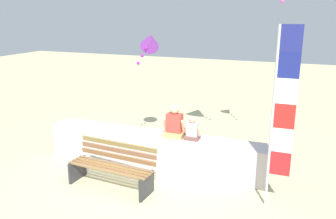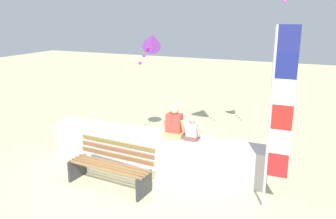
{
  "view_description": "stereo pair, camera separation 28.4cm",
  "coord_description": "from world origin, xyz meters",
  "px_view_note": "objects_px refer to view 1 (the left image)",
  "views": [
    {
      "loc": [
        3.11,
        -6.08,
        3.44
      ],
      "look_at": [
        0.38,
        0.81,
        1.39
      ],
      "focal_mm": 37.55,
      "sensor_mm": 36.0,
      "label": 1
    },
    {
      "loc": [
        3.37,
        -5.97,
        3.44
      ],
      "look_at": [
        0.38,
        0.81,
        1.39
      ],
      "focal_mm": 37.55,
      "sensor_mm": 36.0,
      "label": 2
    }
  ],
  "objects_px": {
    "flag_banner": "(281,110)",
    "park_bench": "(112,166)",
    "person_adult": "(174,124)",
    "person_child": "(192,130)",
    "kite_purple": "(150,41)"
  },
  "relations": [
    {
      "from": "person_adult",
      "to": "person_child",
      "type": "height_order",
      "value": "person_adult"
    },
    {
      "from": "park_bench",
      "to": "flag_banner",
      "type": "distance_m",
      "value": 3.45
    },
    {
      "from": "person_adult",
      "to": "kite_purple",
      "type": "height_order",
      "value": "kite_purple"
    },
    {
      "from": "park_bench",
      "to": "flag_banner",
      "type": "bearing_deg",
      "value": 7.09
    },
    {
      "from": "flag_banner",
      "to": "person_adult",
      "type": "bearing_deg",
      "value": 160.41
    },
    {
      "from": "person_adult",
      "to": "flag_banner",
      "type": "relative_size",
      "value": 0.23
    },
    {
      "from": "park_bench",
      "to": "person_adult",
      "type": "xyz_separation_m",
      "value": [
        0.9,
        1.18,
        0.65
      ]
    },
    {
      "from": "person_child",
      "to": "flag_banner",
      "type": "distance_m",
      "value": 2.16
    },
    {
      "from": "flag_banner",
      "to": "kite_purple",
      "type": "distance_m",
      "value": 3.81
    },
    {
      "from": "person_child",
      "to": "flag_banner",
      "type": "height_order",
      "value": "flag_banner"
    },
    {
      "from": "park_bench",
      "to": "person_child",
      "type": "bearing_deg",
      "value": 42.07
    },
    {
      "from": "person_adult",
      "to": "person_child",
      "type": "relative_size",
      "value": 1.42
    },
    {
      "from": "flag_banner",
      "to": "park_bench",
      "type": "bearing_deg",
      "value": -172.91
    },
    {
      "from": "person_adult",
      "to": "flag_banner",
      "type": "distance_m",
      "value": 2.49
    },
    {
      "from": "person_child",
      "to": "flag_banner",
      "type": "relative_size",
      "value": 0.16
    }
  ]
}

